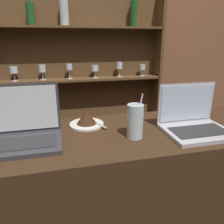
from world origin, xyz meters
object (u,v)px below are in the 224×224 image
laptop_far (194,122)px  cake_plate (87,119)px  laptop_near (26,130)px  water_glass (135,121)px

laptop_far → cake_plate: bearing=159.1°
laptop_far → cake_plate: 0.55m
laptop_near → laptop_far: bearing=-4.4°
laptop_near → water_glass: size_ratio=1.45×
laptop_far → water_glass: 0.31m
cake_plate → water_glass: size_ratio=0.88×
water_glass → cake_plate: bearing=134.4°
laptop_far → cake_plate: laptop_far is taller
cake_plate → water_glass: water_glass is taller
water_glass → laptop_near: bearing=171.8°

